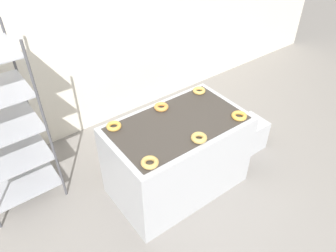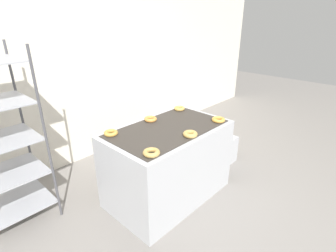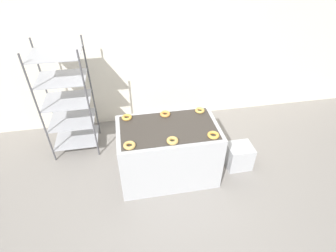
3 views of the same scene
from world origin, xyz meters
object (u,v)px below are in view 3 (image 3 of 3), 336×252
Objects in this scene: glaze_bin at (239,156)px; donut_far_left at (127,117)px; donut_near_center at (172,141)px; fryer_machine at (168,152)px; donut_near_right at (213,135)px; baking_rack_cart at (67,100)px; donut_near_left at (129,145)px; donut_far_center at (165,114)px; donut_far_right at (200,110)px.

donut_far_left reaches higher than glaze_bin.
donut_near_center reaches higher than glaze_bin.
glaze_bin is at bearing -1.44° from fryer_machine.
fryer_machine is at bearing 151.36° from donut_near_right.
baking_rack_cart is 2.63m from glaze_bin.
donut_near_left reaches higher than donut_far_center.
donut_far_center is at bearing 47.37° from donut_near_left.
donut_far_center is at bearing -1.57° from donut_far_left.
donut_near_center is at bearing -90.76° from fryer_machine.
baking_rack_cart is 12.57× the size of donut_far_left.
donut_far_center is at bearing 87.80° from fryer_machine.
donut_far_right is (-0.01, 0.55, -0.00)m from donut_near_right.
donut_near_left is 1.06× the size of donut_far_left.
donut_near_center is 0.57m from donut_far_center.
donut_near_left is 0.76m from donut_far_center.
donut_far_left reaches higher than fryer_machine.
donut_far_left is at bearing 168.58° from glaze_bin.
donut_near_right is 1.10× the size of donut_far_right.
glaze_bin is 2.61× the size of donut_near_center.
fryer_machine is at bearing 29.52° from donut_near_left.
donut_near_right reaches higher than fryer_machine.
donut_far_right is at bearing 29.32° from donut_near_left.
donut_near_left is (-1.56, -0.26, 0.67)m from glaze_bin.
donut_near_right is (0.51, -0.28, 0.44)m from fryer_machine.
donut_near_left is 1.01m from donut_near_right.
donut_far_right is (0.48, 0.00, -0.00)m from donut_far_center.
glaze_bin is 2.71× the size of donut_far_left.
baking_rack_cart reaches higher than donut_near_right.
donut_far_center is 1.06× the size of donut_far_right.
donut_near_center is 1.01× the size of donut_far_center.
donut_near_center reaches higher than donut_far_center.
donut_near_right is at bearing -88.81° from donut_far_right.
donut_far_right is (-0.56, 0.30, 0.67)m from glaze_bin.
glaze_bin is (2.38, -0.88, -0.68)m from baking_rack_cart.
baking_rack_cart is 2.16m from donut_near_right.
glaze_bin is 0.90m from donut_near_right.
baking_rack_cart is 11.84× the size of donut_near_left.
baking_rack_cart is 1.91m from donut_far_right.
donut_near_right is at bearing -28.64° from fryer_machine.
donut_far_center is at bearing -23.58° from baking_rack_cart.
baking_rack_cart is 12.10× the size of donut_near_center.
donut_far_left is at bearing 150.19° from fryer_machine.
donut_near_center is at bearing -49.32° from donut_far_left.
donut_near_left is 1.00× the size of donut_near_right.
donut_near_right reaches higher than donut_far_right.
donut_near_center is 0.76m from donut_far_right.
donut_far_right reaches higher than glaze_bin.
donut_near_right is at bearing -29.22° from donut_far_left.
fryer_machine is 9.44× the size of donut_far_center.
donut_far_left and donut_far_right have the same top height.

